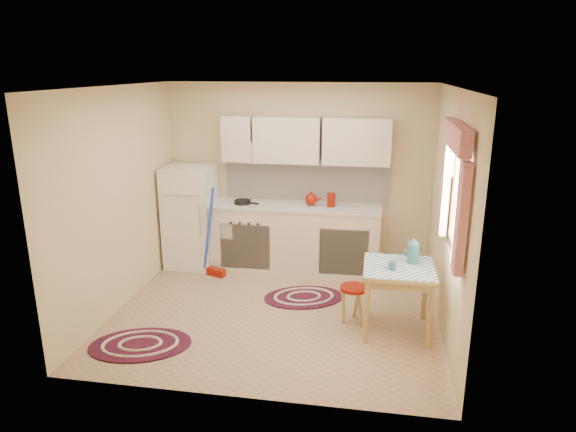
% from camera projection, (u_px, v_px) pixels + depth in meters
% --- Properties ---
extents(room_shell, '(3.64, 3.60, 2.52)m').
position_uv_depth(room_shell, '(293.00, 171.00, 5.62)').
color(room_shell, tan).
rests_on(room_shell, ground).
extents(fridge, '(0.65, 0.60, 1.40)m').
position_uv_depth(fridge, '(191.00, 217.00, 7.08)').
color(fridge, white).
rests_on(fridge, ground).
extents(broom, '(0.30, 0.21, 1.20)m').
position_uv_depth(broom, '(214.00, 233.00, 6.70)').
color(broom, blue).
rests_on(broom, ground).
extents(base_cabinets, '(2.25, 0.60, 0.88)m').
position_uv_depth(base_cabinets, '(295.00, 239.00, 6.97)').
color(base_cabinets, beige).
rests_on(base_cabinets, ground).
extents(countertop, '(2.27, 0.62, 0.04)m').
position_uv_depth(countertop, '(295.00, 206.00, 6.84)').
color(countertop, beige).
rests_on(countertop, base_cabinets).
extents(frying_pan, '(0.28, 0.28, 0.05)m').
position_uv_depth(frying_pan, '(242.00, 202.00, 6.89)').
color(frying_pan, black).
rests_on(frying_pan, countertop).
extents(red_kettle, '(0.18, 0.16, 0.18)m').
position_uv_depth(red_kettle, '(311.00, 199.00, 6.77)').
color(red_kettle, maroon).
rests_on(red_kettle, countertop).
extents(red_canister, '(0.11, 0.11, 0.16)m').
position_uv_depth(red_canister, '(331.00, 201.00, 6.73)').
color(red_canister, maroon).
rests_on(red_canister, countertop).
extents(table, '(0.72, 0.72, 0.72)m').
position_uv_depth(table, '(397.00, 299.00, 5.35)').
color(table, tan).
rests_on(table, ground).
extents(stool, '(0.37, 0.37, 0.42)m').
position_uv_depth(stool, '(353.00, 304.00, 5.57)').
color(stool, maroon).
rests_on(stool, ground).
extents(coffee_pot, '(0.16, 0.15, 0.29)m').
position_uv_depth(coffee_pot, '(413.00, 250.00, 5.30)').
color(coffee_pot, '#2A7083').
rests_on(coffee_pot, table).
extents(mug, '(0.10, 0.10, 0.10)m').
position_uv_depth(mug, '(393.00, 266.00, 5.16)').
color(mug, '#2A7083').
rests_on(mug, table).
extents(rug_center, '(1.12, 0.92, 0.02)m').
position_uv_depth(rug_center, '(304.00, 297.00, 6.21)').
color(rug_center, '#680B0C').
rests_on(rug_center, ground).
extents(rug_left, '(1.16, 0.92, 0.02)m').
position_uv_depth(rug_left, '(140.00, 345.00, 5.15)').
color(rug_left, '#680B0C').
rests_on(rug_left, ground).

